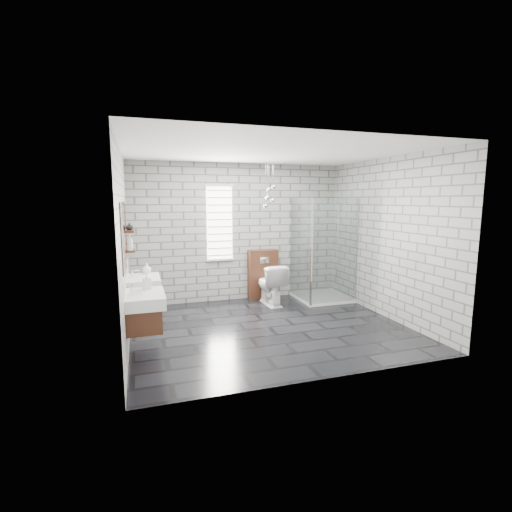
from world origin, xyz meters
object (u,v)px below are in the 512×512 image
vanity_left (142,301)px  cistern_panel (263,274)px  toilet (270,284)px  vanity_right (141,283)px  shower_enclosure (321,276)px

vanity_left → cistern_panel: bearing=44.3°
vanity_left → toilet: (2.37, 1.85, -0.36)m
cistern_panel → toilet: 0.47m
vanity_left → cistern_panel: (2.37, 2.31, -0.26)m
vanity_left → vanity_right: same height
shower_enclosure → toilet: 1.04m
vanity_left → shower_enclosure: bearing=27.8°
vanity_left → shower_enclosure: size_ratio=0.77×
vanity_left → toilet: bearing=38.0°
vanity_right → shower_enclosure: size_ratio=0.77×
toilet → vanity_right: bearing=16.8°
vanity_right → toilet: size_ratio=2.00×
shower_enclosure → toilet: shower_enclosure is taller
cistern_panel → shower_enclosure: 1.16m
vanity_right → cistern_panel: 2.71m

